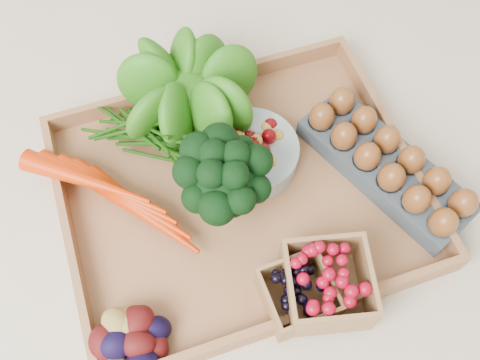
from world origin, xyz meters
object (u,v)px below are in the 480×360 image
object	(u,v)px
broccoli	(225,190)
egg_carton	(385,168)
tray	(240,195)
cherry_bowl	(251,154)

from	to	relation	value
broccoli	egg_carton	xyz separation A→B (m)	(0.26, -0.02, -0.04)
tray	broccoli	size ratio (longest dim) A/B	3.80
cherry_bowl	egg_carton	bearing A→B (deg)	-25.34
tray	broccoli	bearing A→B (deg)	-151.45
tray	cherry_bowl	size ratio (longest dim) A/B	3.55
tray	cherry_bowl	xyz separation A→B (m)	(0.04, 0.05, 0.03)
tray	broccoli	xyz separation A→B (m)	(-0.03, -0.02, 0.06)
cherry_bowl	egg_carton	distance (m)	0.22
tray	cherry_bowl	world-z (taller)	cherry_bowl
broccoli	egg_carton	bearing A→B (deg)	-5.45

